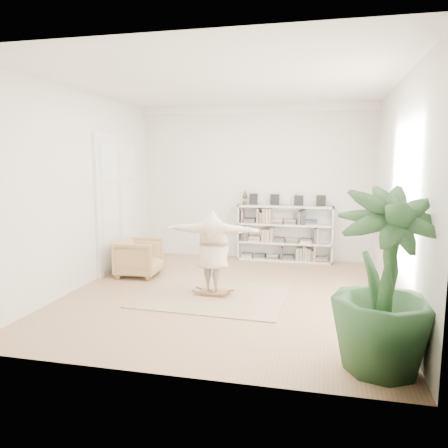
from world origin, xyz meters
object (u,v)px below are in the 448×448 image
bookshelf (284,234)px  houseplant (385,281)px  armchair (139,258)px  person (213,249)px  rocker_board (213,292)px

bookshelf → houseplant: 5.39m
armchair → houseplant: size_ratio=0.40×
armchair → person: person is taller
rocker_board → houseplant: 3.46m
bookshelf → person: size_ratio=1.27×
armchair → rocker_board: (1.80, -0.96, -0.31)m
armchair → bookshelf: bearing=-57.3°
bookshelf → person: bookshelf is taller
bookshelf → rocker_board: 3.17m
bookshelf → person: 3.12m
person → houseplant: houseplant is taller
rocker_board → armchair: bearing=154.5°
rocker_board → person: (0.00, 0.00, 0.76)m
armchair → person: bearing=-121.4°
armchair → houseplant: houseplant is taller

